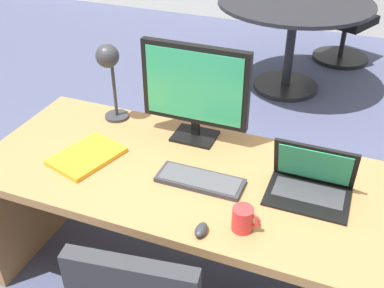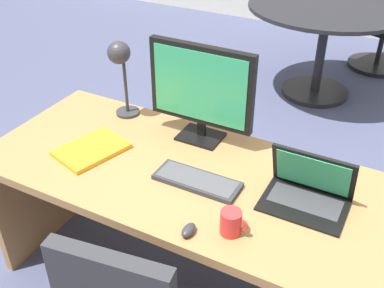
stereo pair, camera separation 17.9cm
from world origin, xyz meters
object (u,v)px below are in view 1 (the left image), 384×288
object	(u,v)px
meeting_table	(293,23)
desk_lamp	(109,66)
meeting_chair_near	(343,28)
keyboard	(200,180)
coffee_mug	(243,219)
monitor	(195,88)
book	(87,156)
desk	(193,201)
mouse	(201,230)
laptop	(312,178)

from	to	relation	value
meeting_table	desk_lamp	bearing A→B (deg)	-102.71
meeting_table	meeting_chair_near	distance (m)	0.93
keyboard	coffee_mug	size ratio (longest dim) A/B	3.45
monitor	meeting_table	world-z (taller)	monitor
book	meeting_table	world-z (taller)	meeting_table
monitor	desk	bearing A→B (deg)	-70.87
mouse	desk_lamp	world-z (taller)	desk_lamp
book	laptop	bearing A→B (deg)	7.69
monitor	meeting_chair_near	world-z (taller)	monitor
mouse	meeting_chair_near	world-z (taller)	meeting_chair_near
book	meeting_chair_near	size ratio (longest dim) A/B	0.41
desk	coffee_mug	world-z (taller)	coffee_mug
mouse	book	distance (m)	0.68
keyboard	meeting_chair_near	xyz separation A→B (m)	(0.27, 3.30, -0.39)
desk	monitor	distance (m)	0.51
desk	desk_lamp	size ratio (longest dim) A/B	4.58
desk	meeting_chair_near	distance (m)	3.23
desk_lamp	meeting_table	distance (m)	2.25
desk_lamp	coffee_mug	bearing A→B (deg)	-32.40
desk	laptop	distance (m)	0.56
monitor	keyboard	size ratio (longest dim) A/B	1.39
meeting_chair_near	desk	bearing A→B (deg)	-96.11
meeting_chair_near	desk_lamp	bearing A→B (deg)	-105.98
meeting_chair_near	laptop	bearing A→B (deg)	-87.27
keyboard	meeting_table	xyz separation A→B (m)	(-0.09, 2.48, -0.13)
keyboard	desk_lamp	world-z (taller)	desk_lamp
mouse	monitor	bearing A→B (deg)	113.26
monitor	mouse	xyz separation A→B (m)	(0.25, -0.59, -0.24)
laptop	meeting_table	world-z (taller)	laptop
keyboard	book	size ratio (longest dim) A/B	1.03
book	mouse	bearing A→B (deg)	-21.85
monitor	meeting_chair_near	distance (m)	3.08
book	meeting_chair_near	distance (m)	3.43
book	desk_lamp	bearing A→B (deg)	98.92
mouse	keyboard	bearing A→B (deg)	111.33
keyboard	desk_lamp	size ratio (longest dim) A/B	0.90
monitor	coffee_mug	xyz separation A→B (m)	(0.38, -0.51, -0.21)
keyboard	mouse	xyz separation A→B (m)	(0.11, -0.27, 0.01)
keyboard	coffee_mug	distance (m)	0.31
mouse	meeting_table	distance (m)	2.76
laptop	meeting_table	distance (m)	2.43
coffee_mug	book	bearing A→B (deg)	166.86
monitor	desk_lamp	xyz separation A→B (m)	(-0.43, 0.01, 0.03)
keyboard	meeting_table	distance (m)	2.48
laptop	keyboard	xyz separation A→B (m)	(-0.43, -0.11, -0.05)
desk	meeting_table	size ratio (longest dim) A/B	1.41
desk	laptop	bearing A→B (deg)	1.79
book	coffee_mug	size ratio (longest dim) A/B	3.33
meeting_table	laptop	bearing A→B (deg)	-77.68
coffee_mug	meeting_chair_near	bearing A→B (deg)	89.41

